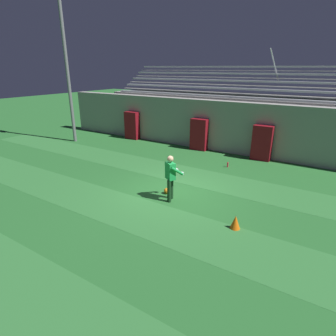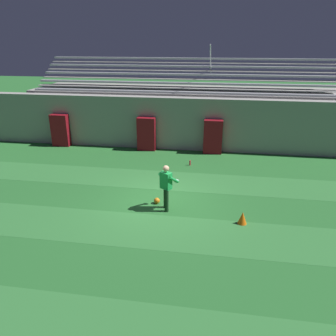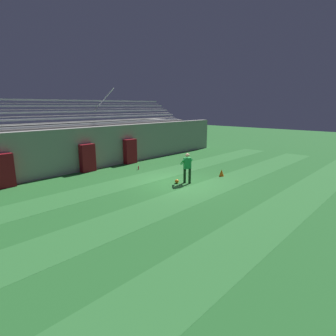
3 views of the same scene
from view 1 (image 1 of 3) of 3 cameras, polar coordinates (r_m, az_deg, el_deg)
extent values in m
plane|color=#286B2D|center=(10.76, 0.47, -5.01)|extent=(80.00, 80.00, 0.00)
cube|color=#337A38|center=(7.23, -27.75, -21.49)|extent=(28.00, 2.00, 0.01)
cube|color=#337A38|center=(9.31, -6.16, -9.32)|extent=(28.00, 2.00, 0.01)
cube|color=#337A38|center=(12.37, 5.39, -1.69)|extent=(28.00, 2.00, 0.01)
cube|color=#999691|center=(15.98, 13.06, 8.03)|extent=(24.00, 0.60, 2.80)
cube|color=maroon|center=(16.25, 6.33, 6.78)|extent=(0.97, 0.44, 1.78)
cube|color=maroon|center=(15.08, 18.55, 4.84)|extent=(0.97, 0.44, 1.78)
cube|color=maroon|center=(18.89, -7.31, 8.56)|extent=(0.97, 0.44, 1.78)
cube|color=#999691|center=(18.16, 15.66, 9.35)|extent=(18.00, 3.90, 2.90)
cube|color=#A8AAB2|center=(16.45, 14.41, 13.73)|extent=(17.10, 0.36, 0.10)
cube|color=#999691|center=(16.29, 14.11, 12.88)|extent=(17.10, 0.60, 0.04)
cube|color=#A8AAB2|center=(17.08, 15.31, 15.21)|extent=(17.10, 0.36, 0.10)
cube|color=#999691|center=(16.91, 15.02, 14.41)|extent=(17.10, 0.60, 0.04)
cube|color=#A8AAB2|center=(17.73, 16.16, 16.57)|extent=(17.10, 0.36, 0.10)
cube|color=#999691|center=(17.55, 15.89, 15.82)|extent=(17.10, 0.60, 0.04)
cube|color=#A8AAB2|center=(18.39, 16.96, 17.84)|extent=(17.10, 0.36, 0.10)
cube|color=#999691|center=(18.20, 16.70, 17.13)|extent=(17.10, 0.60, 0.04)
cube|color=#A8AAB2|center=(19.06, 17.71, 19.02)|extent=(17.10, 0.36, 0.10)
cube|color=#999691|center=(18.87, 17.46, 18.34)|extent=(17.10, 0.60, 0.04)
cylinder|color=#A8AAB2|center=(17.11, 20.87, 18.86)|extent=(0.06, 2.63, 1.65)
cylinder|color=slate|center=(18.72, -19.79, 18.27)|extent=(0.20, 0.20, 8.75)
cylinder|color=#143319|center=(10.14, 0.69, -4.08)|extent=(0.19, 0.19, 0.82)
cylinder|color=#143319|center=(9.88, 0.23, -4.75)|extent=(0.19, 0.19, 0.82)
cube|color=green|center=(9.74, 0.48, -0.60)|extent=(0.45, 0.40, 0.60)
sphere|color=tan|center=(9.60, 0.48, 1.86)|extent=(0.22, 0.22, 0.22)
cylinder|color=green|center=(9.98, 0.58, 0.22)|extent=(0.33, 0.45, 0.37)
cylinder|color=green|center=(9.58, 1.87, -0.64)|extent=(0.33, 0.45, 0.37)
cube|color=silver|center=(10.08, 1.70, -0.37)|extent=(0.15, 0.15, 0.08)
cube|color=silver|center=(9.75, 2.79, -1.10)|extent=(0.15, 0.15, 0.08)
sphere|color=orange|center=(10.63, -0.27, -4.67)|extent=(0.22, 0.22, 0.22)
cone|color=orange|center=(8.65, 13.52, -10.64)|extent=(0.30, 0.30, 0.42)
cylinder|color=red|center=(13.72, 12.02, 0.66)|extent=(0.07, 0.07, 0.24)
camera|label=2|loc=(4.16, -100.12, 13.40)|focal=35.00mm
camera|label=3|loc=(16.65, -63.79, 7.88)|focal=30.00mm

